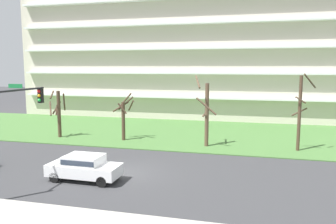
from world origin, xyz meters
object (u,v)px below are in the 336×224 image
Objects in this scene: tree_left at (124,116)px; tree_right at (300,112)px; sedan_white_center_left at (84,166)px; traffic_signal_mast at (3,118)px; tree_far_left at (58,112)px; tree_center at (206,113)px.

tree_right is (15.28, -0.43, 0.96)m from tree_left.
sedan_white_center_left is 0.75× the size of traffic_signal_mast.
tree_right is at bearing 39.30° from sedan_white_center_left.
tree_right reaches higher than sedan_white_center_left.
tree_right is 17.36m from sedan_white_center_left.
sedan_white_center_left is at bearing -80.82° from tree_left.
tree_far_left reaches higher than tree_left.
tree_center reaches higher than tree_left.
tree_center is 1.04× the size of traffic_signal_mast.
tree_far_left is at bearing 178.64° from tree_center.
tree_right is at bearing 2.24° from tree_center.
tree_left is 0.72× the size of tree_center.
traffic_signal_mast reaches higher than tree_left.
tree_center is at bearing 61.03° from sedan_white_center_left.
sedan_white_center_left is (8.39, -10.71, -1.65)m from tree_far_left.
tree_left is (6.60, 0.39, -0.22)m from tree_far_left.
tree_center is (14.36, -0.34, 0.45)m from tree_far_left.
tree_right is (21.88, -0.05, 0.74)m from tree_far_left.
traffic_signal_mast is (-16.86, -13.20, 0.83)m from tree_right.
tree_left is 0.75× the size of traffic_signal_mast.
tree_center is at bearing -5.34° from tree_left.
tree_far_left is 6.61m from tree_left.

